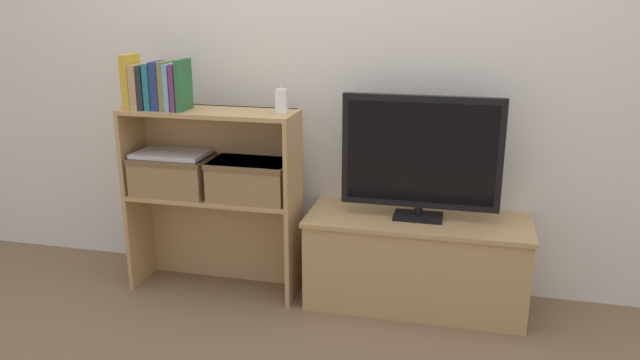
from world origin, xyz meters
The scene contains 19 objects.
ground_plane centered at (0.00, 0.00, 0.00)m, with size 16.00×16.00×0.00m, color brown.
wall_back centered at (0.00, 0.42, 1.20)m, with size 10.00×0.05×2.40m.
tv_stand centered at (0.45, 0.19, 0.22)m, with size 1.02×0.41×0.43m.
tv centered at (0.45, 0.19, 0.73)m, with size 0.71×0.14×0.56m.
bookshelf_lower_tier centered at (-0.53, 0.19, 0.30)m, with size 0.83×0.26×0.49m.
bookshelf_upper_tier centered at (-0.53, 0.18, 0.75)m, with size 0.83×0.26×0.41m.
book_mustard centered at (-0.90, 0.10, 1.02)m, with size 0.04×0.13×0.25m.
book_tan centered at (-0.85, 0.10, 1.00)m, with size 0.03×0.14×0.20m.
book_charcoal centered at (-0.82, 0.10, 1.00)m, with size 0.03×0.14×0.20m.
book_teal centered at (-0.79, 0.10, 1.00)m, with size 0.03×0.14×0.21m.
book_navy centered at (-0.75, 0.10, 1.01)m, with size 0.04×0.12×0.22m.
book_olive centered at (-0.72, 0.10, 1.01)m, with size 0.03×0.13×0.22m.
book_skyblue centered at (-0.69, 0.10, 1.00)m, with size 0.02×0.14×0.21m.
book_plum centered at (-0.66, 0.10, 1.00)m, with size 0.02×0.14×0.21m.
book_forest centered at (-0.63, 0.10, 1.01)m, with size 0.02×0.15×0.23m.
baby_monitor centered at (-0.18, 0.13, 0.95)m, with size 0.05×0.04×0.14m.
storage_basket_left centered at (-0.73, 0.12, 0.59)m, with size 0.37×0.23×0.19m.
storage_basket_right centered at (-0.33, 0.12, 0.59)m, with size 0.37×0.23×0.19m.
laptop centered at (-0.73, 0.12, 0.68)m, with size 0.34×0.21×0.02m.
Camera 1 is at (0.64, -2.51, 1.41)m, focal length 35.00 mm.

